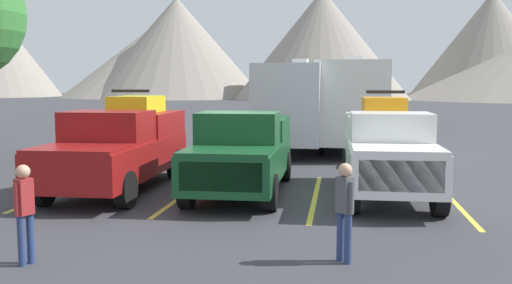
% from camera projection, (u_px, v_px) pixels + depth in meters
% --- Properties ---
extents(ground_plane, '(240.00, 240.00, 0.00)m').
position_uv_depth(ground_plane, '(250.00, 194.00, 13.68)').
color(ground_plane, '#38383D').
extents(pickup_truck_a, '(2.28, 5.76, 2.56)m').
position_uv_depth(pickup_truck_a, '(121.00, 144.00, 14.34)').
color(pickup_truck_a, maroon).
rests_on(pickup_truck_a, ground).
extents(pickup_truck_b, '(2.20, 5.56, 2.05)m').
position_uv_depth(pickup_truck_b, '(243.00, 150.00, 13.92)').
color(pickup_truck_b, '#144723').
rests_on(pickup_truck_b, ground).
extents(pickup_truck_c, '(2.12, 5.30, 2.55)m').
position_uv_depth(pickup_truck_c, '(387.00, 148.00, 13.42)').
color(pickup_truck_c, white).
rests_on(pickup_truck_c, ground).
extents(lot_stripe_a, '(0.12, 5.50, 0.01)m').
position_uv_depth(lot_stripe_a, '(67.00, 189.00, 14.35)').
color(lot_stripe_a, gold).
rests_on(lot_stripe_a, ground).
extents(lot_stripe_b, '(0.12, 5.50, 0.01)m').
position_uv_depth(lot_stripe_b, '(187.00, 193.00, 13.87)').
color(lot_stripe_b, gold).
rests_on(lot_stripe_b, ground).
extents(lot_stripe_c, '(0.12, 5.50, 0.01)m').
position_uv_depth(lot_stripe_c, '(315.00, 197.00, 13.39)').
color(lot_stripe_c, gold).
rests_on(lot_stripe_c, ground).
extents(lot_stripe_d, '(0.12, 5.50, 0.01)m').
position_uv_depth(lot_stripe_d, '(453.00, 201.00, 12.91)').
color(lot_stripe_d, gold).
rests_on(lot_stripe_d, ground).
extents(camper_trailer_a, '(2.73, 8.17, 3.71)m').
position_uv_depth(camper_trailer_a, '(297.00, 103.00, 21.99)').
color(camper_trailer_a, silver).
rests_on(camper_trailer_a, ground).
extents(camper_trailer_b, '(2.93, 8.36, 3.82)m').
position_uv_depth(camper_trailer_b, '(354.00, 101.00, 22.05)').
color(camper_trailer_b, white).
rests_on(camper_trailer_b, ground).
extents(person_a, '(0.25, 0.32, 1.53)m').
position_uv_depth(person_a, '(25.00, 207.00, 8.31)').
color(person_a, navy).
rests_on(person_a, ground).
extents(person_b, '(0.29, 0.29, 1.54)m').
position_uv_depth(person_b, '(345.00, 206.00, 8.42)').
color(person_b, navy).
rests_on(person_b, ground).
extents(mountain_ridge, '(151.60, 40.91, 17.83)m').
position_uv_depth(mountain_ridge, '(320.00, 54.00, 94.99)').
color(mountain_ridge, gray).
rests_on(mountain_ridge, ground).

